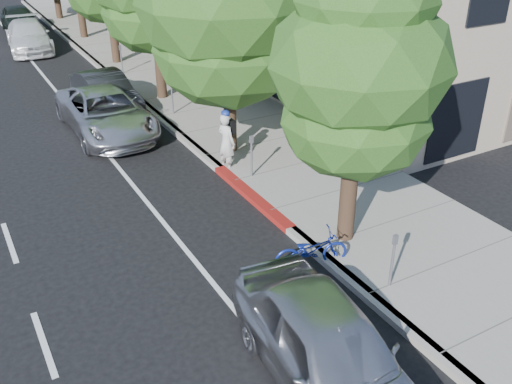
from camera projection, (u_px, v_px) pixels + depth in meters
ground at (270, 215)px, 15.01m from camera, size 120.00×120.00×0.00m
sidewalk at (216, 107)px, 22.11m from camera, size 4.60×56.00×0.15m
curb at (160, 118)px, 21.11m from camera, size 0.30×56.00×0.15m
curb_red_segment at (252, 196)px, 15.74m from camera, size 0.32×4.00×0.15m
street_tree_0 at (359, 68)px, 11.84m from camera, size 3.93×3.93×6.86m
street_tree_1 at (228, 6)px, 16.28m from camera, size 5.33×5.33×7.72m
cyclist at (226, 142)px, 17.00m from camera, size 0.58×0.74×1.80m
bicycle at (311, 250)px, 12.76m from camera, size 1.80×1.01×0.90m
silver_suv at (106, 113)px, 19.67m from camera, size 2.51×5.38×1.49m
dark_sedan at (106, 92)px, 21.71m from camera, size 1.77×4.40×1.42m
white_pickup at (29, 36)px, 29.79m from camera, size 2.50×5.24×1.47m
dark_suv_far at (19, 19)px, 33.56m from camera, size 1.89×4.48×1.51m
near_car_a at (329, 351)px, 9.47m from camera, size 2.41×4.96×1.63m
pedestrian at (211, 61)px, 24.32m from camera, size 0.98×0.81×1.85m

